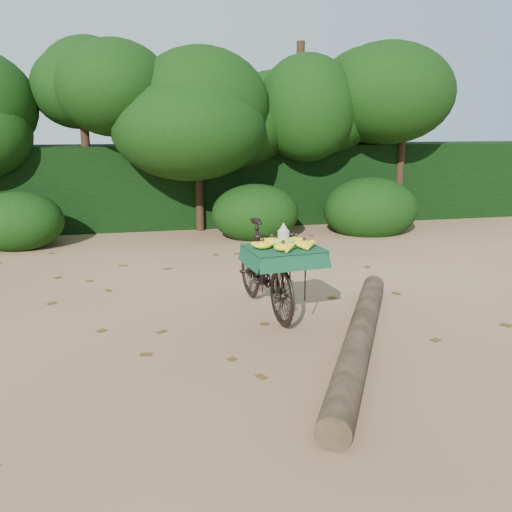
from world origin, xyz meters
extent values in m
plane|color=tan|center=(0.00, 0.00, 0.00)|extent=(80.00, 80.00, 0.00)
imported|color=black|center=(0.65, -0.09, 0.55)|extent=(0.72, 1.89, 1.11)
cube|color=black|center=(0.71, -0.68, 0.91)|extent=(0.45, 0.53, 0.03)
cube|color=#134726|center=(0.71, -0.68, 0.93)|extent=(0.87, 0.75, 0.01)
ellipsoid|color=#80A628|center=(0.79, -0.67, 0.99)|extent=(0.11, 0.09, 0.12)
ellipsoid|color=#80A628|center=(0.70, -0.62, 0.99)|extent=(0.11, 0.09, 0.12)
ellipsoid|color=#80A628|center=(0.64, -0.69, 0.99)|extent=(0.11, 0.09, 0.12)
ellipsoid|color=#80A628|center=(0.72, -0.75, 0.99)|extent=(0.11, 0.09, 0.12)
cylinder|color=#EAE5C6|center=(0.71, -0.67, 1.04)|extent=(0.13, 0.13, 0.17)
cylinder|color=brown|center=(1.32, -1.44, 0.14)|extent=(2.06, 3.44, 0.27)
cube|color=black|center=(0.00, 6.30, 0.90)|extent=(26.00, 1.80, 1.80)
camera|label=1|loc=(-0.85, -6.28, 2.25)|focal=38.00mm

